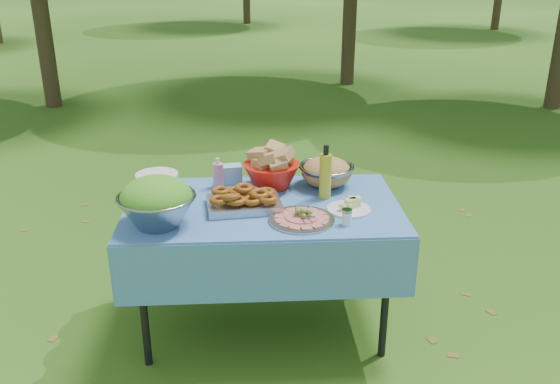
# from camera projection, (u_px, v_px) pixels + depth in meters

# --- Properties ---
(ground) EXTENTS (80.00, 80.00, 0.00)m
(ground) POSITION_uv_depth(u_px,v_px,m) (264.00, 324.00, 3.45)
(ground) COLOR #153209
(ground) RESTS_ON ground
(picnic_table) EXTENTS (1.46, 0.86, 0.76)m
(picnic_table) POSITION_uv_depth(u_px,v_px,m) (264.00, 267.00, 3.31)
(picnic_table) COLOR #83CAFD
(picnic_table) RESTS_ON ground
(salad_bowl) EXTENTS (0.49, 0.49, 0.25)m
(salad_bowl) POSITION_uv_depth(u_px,v_px,m) (157.00, 202.00, 2.88)
(salad_bowl) COLOR gray
(salad_bowl) RESTS_ON picnic_table
(pasta_bowl_white) EXTENTS (0.30, 0.30, 0.14)m
(pasta_bowl_white) POSITION_uv_depth(u_px,v_px,m) (153.00, 190.00, 3.17)
(pasta_bowl_white) COLOR silver
(pasta_bowl_white) RESTS_ON picnic_table
(plate_stack) EXTENTS (0.26, 0.26, 0.08)m
(plate_stack) POSITION_uv_depth(u_px,v_px,m) (157.00, 180.00, 3.40)
(plate_stack) COLOR silver
(plate_stack) RESTS_ON picnic_table
(wipes_box) EXTENTS (0.13, 0.10, 0.11)m
(wipes_box) POSITION_uv_depth(u_px,v_px,m) (231.00, 174.00, 3.45)
(wipes_box) COLOR #8DBFDF
(wipes_box) RESTS_ON picnic_table
(sanitizer_bottle) EXTENTS (0.08, 0.08, 0.17)m
(sanitizer_bottle) POSITION_uv_depth(u_px,v_px,m) (218.00, 173.00, 3.38)
(sanitizer_bottle) COLOR pink
(sanitizer_bottle) RESTS_ON picnic_table
(bread_bowl) EXTENTS (0.33, 0.33, 0.22)m
(bread_bowl) POSITION_uv_depth(u_px,v_px,m) (271.00, 169.00, 3.37)
(bread_bowl) COLOR red
(bread_bowl) RESTS_ON picnic_table
(pasta_bowl_steel) EXTENTS (0.41, 0.41, 0.17)m
(pasta_bowl_steel) POSITION_uv_depth(u_px,v_px,m) (326.00, 172.00, 3.40)
(pasta_bowl_steel) COLOR gray
(pasta_bowl_steel) RESTS_ON picnic_table
(fried_tray) EXTENTS (0.41, 0.31, 0.09)m
(fried_tray) POSITION_uv_depth(u_px,v_px,m) (244.00, 200.00, 3.11)
(fried_tray) COLOR #A7A8AB
(fried_tray) RESTS_ON picnic_table
(charcuterie_platter) EXTENTS (0.34, 0.34, 0.08)m
(charcuterie_platter) POSITION_uv_depth(u_px,v_px,m) (302.00, 214.00, 2.96)
(charcuterie_platter) COLOR #A5A7AD
(charcuterie_platter) RESTS_ON picnic_table
(oil_bottle) EXTENTS (0.07, 0.07, 0.30)m
(oil_bottle) POSITION_uv_depth(u_px,v_px,m) (325.00, 172.00, 3.20)
(oil_bottle) COLOR #ADB025
(oil_bottle) RESTS_ON picnic_table
(cheese_plate) EXTENTS (0.26, 0.26, 0.06)m
(cheese_plate) POSITION_uv_depth(u_px,v_px,m) (349.00, 204.00, 3.09)
(cheese_plate) COLOR silver
(cheese_plate) RESTS_ON picnic_table
(shaker) EXTENTS (0.07, 0.07, 0.08)m
(shaker) POSITION_uv_depth(u_px,v_px,m) (347.00, 217.00, 2.92)
(shaker) COLOR white
(shaker) RESTS_ON picnic_table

